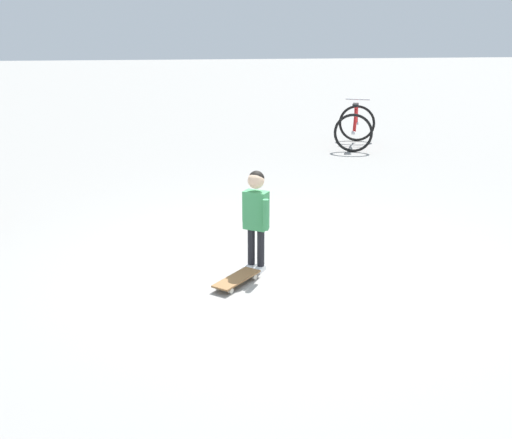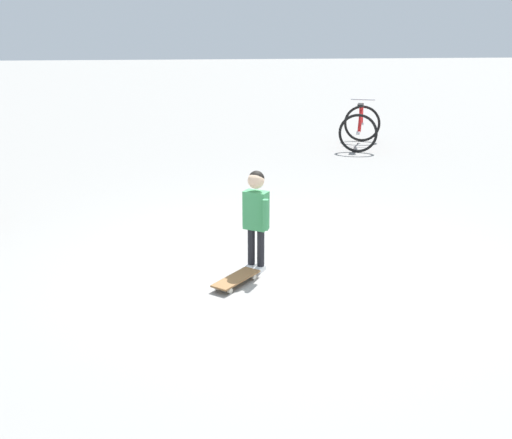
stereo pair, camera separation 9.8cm
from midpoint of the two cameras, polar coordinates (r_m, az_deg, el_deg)
ground_plane at (r=7.28m, az=1.26°, el=-4.02°), size 50.00×50.00×0.00m
child_person at (r=7.02m, az=-0.40°, el=0.82°), size 0.28×0.35×1.06m
skateboard at (r=6.85m, az=-2.04°, el=-4.96°), size 0.51×0.58×0.07m
bicycle_mid at (r=13.22m, az=8.00°, el=7.62°), size 0.98×1.23×0.85m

